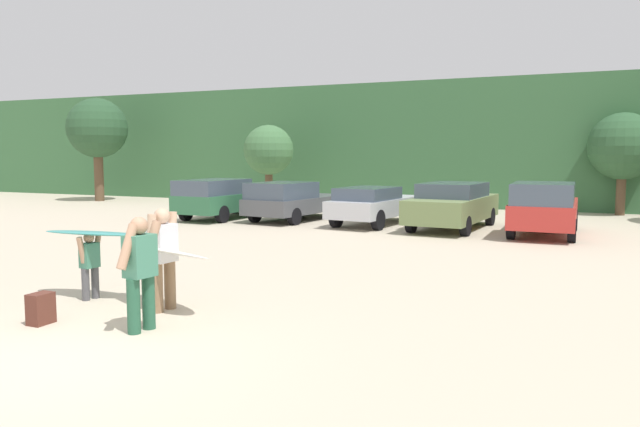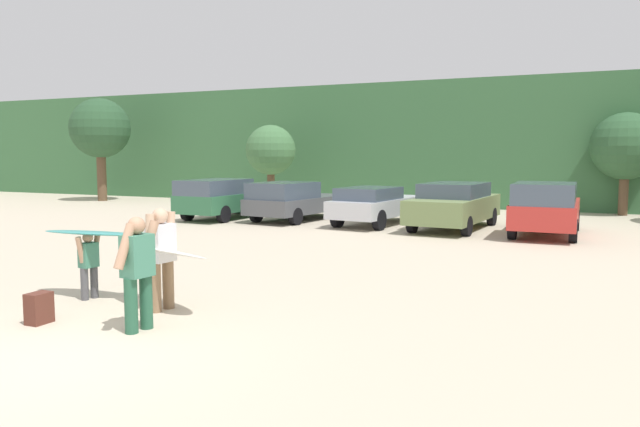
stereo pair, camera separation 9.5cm
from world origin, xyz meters
TOP-DOWN VIEW (x-y plane):
  - ground_plane at (0.00, 0.00)m, footprint 120.00×120.00m
  - hillside_ridge at (0.00, 28.32)m, footprint 108.00×12.00m
  - tree_ridge_back at (-17.62, 19.07)m, footprint 3.08×3.08m
  - tree_far_right at (-7.88, 19.63)m, footprint 2.31×2.31m
  - tree_center at (6.94, 21.70)m, footprint 2.66×2.66m
  - parked_car_forest_green at (-6.88, 14.27)m, footprint 1.99×4.86m
  - parked_car_dark_gray at (-4.17, 14.65)m, footprint 2.48×4.73m
  - parked_car_silver at (-0.99, 14.58)m, footprint 2.23×4.68m
  - parked_car_olive_green at (1.71, 14.55)m, footprint 2.28×4.94m
  - parked_car_red at (4.55, 13.94)m, footprint 1.85×4.40m
  - person_adult at (-0.30, 2.27)m, footprint 0.34×0.61m
  - person_child at (-1.89, 2.37)m, footprint 0.24×0.49m
  - person_companion at (0.14, 1.24)m, footprint 0.33×0.80m
  - surfboard_white at (-0.34, 2.35)m, footprint 2.26×1.26m
  - surfboard_teal at (-1.82, 2.41)m, footprint 1.94×0.74m
  - backpack_dropped at (-1.43, 0.94)m, footprint 0.24×0.34m

SIDE VIEW (x-z plane):
  - ground_plane at x=0.00m, z-range 0.00..0.00m
  - backpack_dropped at x=-1.43m, z-range 0.00..0.45m
  - person_child at x=-1.89m, z-range 0.07..1.20m
  - parked_car_silver at x=-0.99m, z-range 0.06..1.38m
  - parked_car_dark_gray at x=-4.17m, z-range 0.03..1.46m
  - parked_car_olive_green at x=1.71m, z-range 0.05..1.55m
  - parked_car_forest_green at x=-6.88m, z-range 0.05..1.55m
  - parked_car_red at x=4.55m, z-range 0.04..1.65m
  - person_companion at x=0.14m, z-range 0.10..1.69m
  - person_adult at x=-0.30m, z-range 0.10..1.71m
  - surfboard_white at x=-0.34m, z-range 0.82..1.04m
  - surfboard_teal at x=-1.82m, z-range 1.06..1.18m
  - tree_far_right at x=-7.88m, z-range 0.71..4.49m
  - tree_center at x=6.94m, z-range 0.69..4.77m
  - hillside_ridge at x=0.00m, z-range 0.00..5.80m
  - tree_ridge_back at x=-17.62m, z-range 1.07..6.39m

